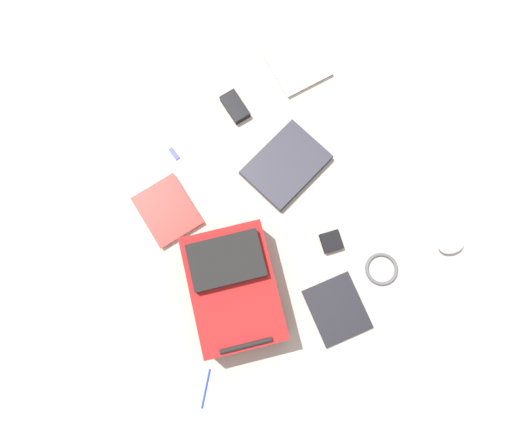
# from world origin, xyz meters

# --- Properties ---
(ground_plane) EXTENTS (3.76, 3.76, 0.00)m
(ground_plane) POSITION_xyz_m (0.00, 0.00, 0.00)
(ground_plane) COLOR gray
(backpack) EXTENTS (0.42, 0.50, 0.20)m
(backpack) POSITION_xyz_m (0.25, 0.21, 0.09)
(backpack) COLOR maroon
(backpack) RESTS_ON ground_plane
(laptop) EXTENTS (0.35, 0.29, 0.03)m
(laptop) POSITION_xyz_m (-0.18, -0.08, 0.02)
(laptop) COLOR #24242C
(laptop) RESTS_ON ground_plane
(book_manual) EXTENTS (0.20, 0.24, 0.02)m
(book_manual) POSITION_xyz_m (0.30, -0.19, 0.01)
(book_manual) COLOR silver
(book_manual) RESTS_ON ground_plane
(book_comic) EXTENTS (0.24, 0.28, 0.02)m
(book_comic) POSITION_xyz_m (-0.47, -0.44, 0.01)
(book_comic) COLOR silver
(book_comic) RESTS_ON ground_plane
(book_red) EXTENTS (0.23, 0.26, 0.01)m
(book_red) POSITION_xyz_m (-0.03, 0.48, 0.01)
(book_red) COLOR silver
(book_red) RESTS_ON ground_plane
(computer_mouse) EXTENTS (0.11, 0.09, 0.04)m
(computer_mouse) POSITION_xyz_m (-0.53, 0.53, 0.02)
(computer_mouse) COLOR silver
(computer_mouse) RESTS_ON ground_plane
(cable_coil) EXTENTS (0.12, 0.12, 0.01)m
(cable_coil) POSITION_xyz_m (-0.26, 0.46, 0.01)
(cable_coil) COLOR #4C4C51
(cable_coil) RESTS_ON ground_plane
(power_brick) EXTENTS (0.07, 0.13, 0.03)m
(power_brick) POSITION_xyz_m (-0.15, -0.40, 0.02)
(power_brick) COLOR black
(power_brick) RESTS_ON ground_plane
(pen_black) EXTENTS (0.10, 0.10, 0.01)m
(pen_black) POSITION_xyz_m (0.53, 0.45, 0.00)
(pen_black) COLOR #1933B2
(pen_black) RESTS_ON ground_plane
(earbud_pouch) EXTENTS (0.09, 0.09, 0.03)m
(earbud_pouch) POSITION_xyz_m (-0.16, 0.26, 0.01)
(earbud_pouch) COLOR black
(earbud_pouch) RESTS_ON ground_plane
(usb_stick) EXTENTS (0.02, 0.06, 0.01)m
(usb_stick) POSITION_xyz_m (0.16, -0.37, 0.00)
(usb_stick) COLOR #191999
(usb_stick) RESTS_ON ground_plane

